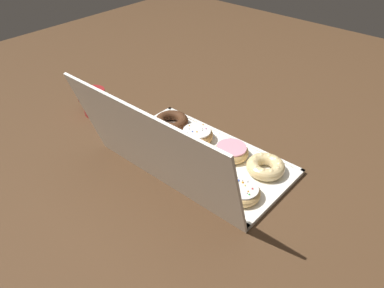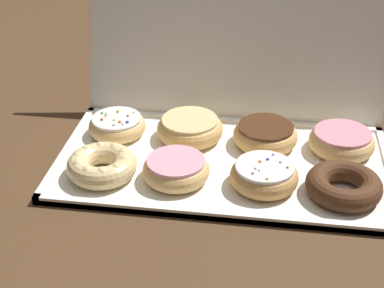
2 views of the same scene
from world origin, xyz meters
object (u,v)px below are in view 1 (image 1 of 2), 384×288
object	(u,v)px
pink_frosted_donut_1	(231,151)
coffee_mug	(94,101)
sprinkle_donut_2	(197,135)
glazed_ring_donut_5	(203,171)
cruller_donut_0	(266,166)
sprinkle_donut_4	(242,192)
chocolate_cake_ring_donut_3	(172,121)
donut_box	(201,157)
pink_frosted_donut_7	(142,136)
chocolate_frosted_donut_6	(171,152)

from	to	relation	value
pink_frosted_donut_1	coffee_mug	xyz separation A→B (m)	(0.56, 0.11, 0.02)
sprinkle_donut_2	glazed_ring_donut_5	bearing A→B (deg)	136.47
pink_frosted_donut_1	coffee_mug	bearing A→B (deg)	11.15
cruller_donut_0	sprinkle_donut_4	distance (m)	0.14
chocolate_cake_ring_donut_3	sprinkle_donut_2	bearing A→B (deg)	176.69
sprinkle_donut_2	glazed_ring_donut_5	xyz separation A→B (m)	(-0.14, 0.13, 0.00)
donut_box	chocolate_cake_ring_donut_3	distance (m)	0.21
coffee_mug	cruller_donut_0	bearing A→B (deg)	-170.31
chocolate_cake_ring_donut_3	glazed_ring_donut_5	bearing A→B (deg)	152.09
cruller_donut_0	coffee_mug	distance (m)	0.70
coffee_mug	donut_box	bearing A→B (deg)	-174.53
pink_frosted_donut_1	glazed_ring_donut_5	xyz separation A→B (m)	(0.00, 0.14, 0.00)
sprinkle_donut_2	sprinkle_donut_4	distance (m)	0.31
sprinkle_donut_4	coffee_mug	size ratio (longest dim) A/B	0.99
donut_box	cruller_donut_0	bearing A→B (deg)	-160.32
cruller_donut_0	sprinkle_donut_4	xyz separation A→B (m)	(-0.01, 0.14, -0.00)
cruller_donut_0	sprinkle_donut_4	bearing A→B (deg)	94.17
chocolate_cake_ring_donut_3	pink_frosted_donut_7	world-z (taller)	pink_frosted_donut_7
donut_box	chocolate_cake_ring_donut_3	size ratio (longest dim) A/B	4.75
donut_box	cruller_donut_0	distance (m)	0.21
cruller_donut_0	sprinkle_donut_4	world-z (taller)	cruller_donut_0
sprinkle_donut_2	coffee_mug	distance (m)	0.43
pink_frosted_donut_1	sprinkle_donut_2	world-z (taller)	sprinkle_donut_2
donut_box	pink_frosted_donut_7	size ratio (longest dim) A/B	4.94
donut_box	chocolate_frosted_donut_6	size ratio (longest dim) A/B	4.93
cruller_donut_0	sprinkle_donut_2	size ratio (longest dim) A/B	1.06
cruller_donut_0	coffee_mug	xyz separation A→B (m)	(0.69, 0.12, 0.02)
glazed_ring_donut_5	chocolate_frosted_donut_6	bearing A→B (deg)	-1.33
cruller_donut_0	chocolate_cake_ring_donut_3	distance (m)	0.39
chocolate_cake_ring_donut_3	sprinkle_donut_4	distance (m)	0.43
pink_frosted_donut_1	pink_frosted_donut_7	distance (m)	0.31
glazed_ring_donut_5	coffee_mug	xyz separation A→B (m)	(0.56, -0.02, 0.02)
donut_box	glazed_ring_donut_5	world-z (taller)	glazed_ring_donut_5
sprinkle_donut_4	chocolate_frosted_donut_6	world-z (taller)	same
coffee_mug	chocolate_cake_ring_donut_3	bearing A→B (deg)	-158.28
chocolate_cake_ring_donut_3	sprinkle_donut_4	bearing A→B (deg)	161.22
glazed_ring_donut_5	coffee_mug	world-z (taller)	coffee_mug
glazed_ring_donut_5	cruller_donut_0	bearing A→B (deg)	-131.80
chocolate_cake_ring_donut_3	coffee_mug	world-z (taller)	coffee_mug
chocolate_frosted_donut_6	pink_frosted_donut_7	bearing A→B (deg)	-0.97
sprinkle_donut_2	chocolate_frosted_donut_6	bearing A→B (deg)	91.16
cruller_donut_0	pink_frosted_donut_1	world-z (taller)	cruller_donut_0
cruller_donut_0	pink_frosted_donut_1	xyz separation A→B (m)	(0.12, 0.01, -0.00)
sprinkle_donut_4	sprinkle_donut_2	bearing A→B (deg)	-25.05
glazed_ring_donut_5	coffee_mug	distance (m)	0.56
donut_box	sprinkle_donut_2	bearing A→B (deg)	-41.02
sprinkle_donut_4	glazed_ring_donut_5	distance (m)	0.14
cruller_donut_0	glazed_ring_donut_5	size ratio (longest dim) A/B	0.96
donut_box	coffee_mug	xyz separation A→B (m)	(0.49, 0.05, 0.05)
pink_frosted_donut_7	cruller_donut_0	bearing A→B (deg)	-161.20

